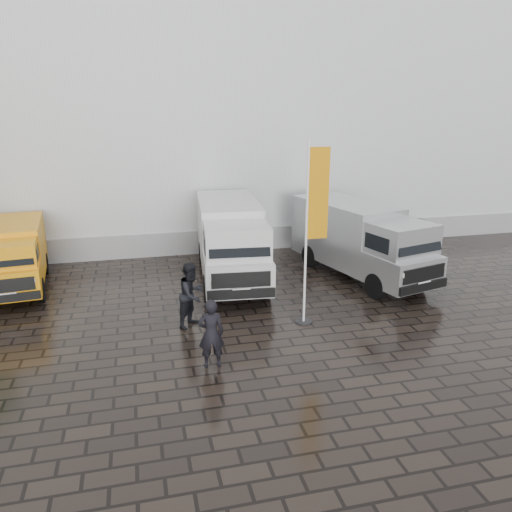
% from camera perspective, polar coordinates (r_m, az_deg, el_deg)
% --- Properties ---
extents(ground, '(120.00, 120.00, 0.00)m').
position_cam_1_polar(ground, '(15.27, 6.11, -7.45)').
color(ground, black).
rests_on(ground, ground).
extents(exhibition_hall, '(44.00, 16.00, 12.00)m').
position_cam_1_polar(exhibition_hall, '(29.84, -0.47, 16.44)').
color(exhibition_hall, silver).
rests_on(exhibition_hall, ground).
extents(hall_plinth, '(44.00, 0.15, 1.00)m').
position_cam_1_polar(hall_plinth, '(22.83, 4.21, 2.25)').
color(hall_plinth, gray).
rests_on(hall_plinth, ground).
extents(van_yellow, '(2.40, 5.08, 2.26)m').
position_cam_1_polar(van_yellow, '(19.38, -25.94, -0.20)').
color(van_yellow, orange).
rests_on(van_yellow, ground).
extents(van_white, '(2.76, 6.68, 2.82)m').
position_cam_1_polar(van_white, '(18.38, -2.92, 1.57)').
color(van_white, silver).
rests_on(van_white, ground).
extents(van_silver, '(3.62, 6.60, 2.72)m').
position_cam_1_polar(van_silver, '(18.99, 11.87, 1.57)').
color(van_silver, '#BABCBF').
rests_on(van_silver, ground).
extents(flagpole, '(0.88, 0.50, 5.39)m').
position_cam_1_polar(flagpole, '(14.29, 6.50, 3.71)').
color(flagpole, black).
rests_on(flagpole, ground).
extents(wheelie_bin, '(0.82, 0.82, 1.10)m').
position_cam_1_polar(wheelie_bin, '(24.82, 17.75, 2.80)').
color(wheelie_bin, black).
rests_on(wheelie_bin, ground).
extents(person_front, '(0.67, 0.46, 1.78)m').
position_cam_1_polar(person_front, '(12.44, -5.15, -8.81)').
color(person_front, black).
rests_on(person_front, ground).
extents(person_tent, '(1.18, 1.19, 1.94)m').
position_cam_1_polar(person_tent, '(14.69, -7.35, -4.40)').
color(person_tent, black).
rests_on(person_tent, ground).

